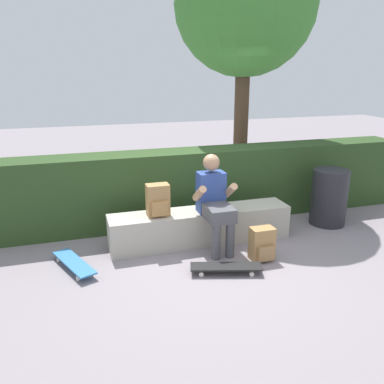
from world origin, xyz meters
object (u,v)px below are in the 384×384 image
(backpack_on_bench, at_px, (158,201))
(backpack_on_ground, at_px, (262,244))
(skateboard_beside_bench, at_px, (74,263))
(skateboard_near_person, at_px, (226,267))
(trash_bin, at_px, (329,197))
(bench_main, at_px, (201,226))
(person_skater, at_px, (215,200))

(backpack_on_bench, relative_size, backpack_on_ground, 1.00)
(backpack_on_bench, bearing_deg, skateboard_beside_bench, -164.95)
(skateboard_near_person, height_order, trash_bin, trash_bin)
(bench_main, distance_m, backpack_on_bench, 0.70)
(person_skater, xyz_separation_m, skateboard_near_person, (-0.10, -0.68, -0.57))
(backpack_on_ground, distance_m, trash_bin, 1.65)
(skateboard_beside_bench, xyz_separation_m, backpack_on_bench, (1.06, 0.29, 0.56))
(skateboard_near_person, distance_m, backpack_on_bench, 1.19)
(bench_main, bearing_deg, person_skater, -61.71)
(skateboard_near_person, bearing_deg, bench_main, 90.57)
(person_skater, height_order, skateboard_near_person, person_skater)
(skateboard_beside_bench, relative_size, backpack_on_bench, 2.04)
(bench_main, relative_size, backpack_on_ground, 5.97)
(skateboard_near_person, relative_size, backpack_on_bench, 2.06)
(trash_bin, bearing_deg, backpack_on_bench, -178.13)
(person_skater, distance_m, backpack_on_ground, 0.79)
(skateboard_near_person, distance_m, skateboard_beside_bench, 1.74)
(bench_main, xyz_separation_m, trash_bin, (1.99, 0.07, 0.19))
(person_skater, bearing_deg, trash_bin, 8.60)
(skateboard_near_person, xyz_separation_m, backpack_on_bench, (-0.57, 0.89, 0.56))
(backpack_on_ground, bearing_deg, skateboard_beside_bench, 169.48)
(person_skater, relative_size, trash_bin, 1.46)
(trash_bin, bearing_deg, backpack_on_ground, -151.88)
(backpack_on_bench, bearing_deg, skateboard_near_person, -57.13)
(bench_main, height_order, trash_bin, trash_bin)
(skateboard_near_person, bearing_deg, backpack_on_bench, 122.87)
(bench_main, height_order, skateboard_beside_bench, bench_main)
(bench_main, relative_size, person_skater, 2.01)
(person_skater, distance_m, backpack_on_bench, 0.71)
(skateboard_beside_bench, bearing_deg, backpack_on_ground, -10.52)
(backpack_on_ground, bearing_deg, backpack_on_bench, 148.24)
(skateboard_near_person, xyz_separation_m, backpack_on_ground, (0.54, 0.20, 0.12))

